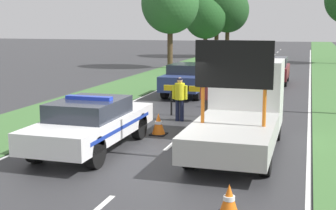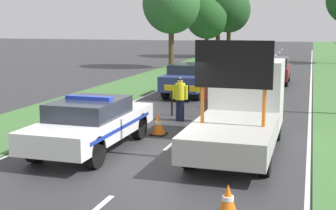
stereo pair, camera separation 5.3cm
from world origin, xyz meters
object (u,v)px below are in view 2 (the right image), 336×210
(queued_car_wagon_maroon, at_px, (274,70))
(work_truck, at_px, (242,108))
(traffic_cone_centre_front, at_px, (159,124))
(roadside_tree_mid_right, at_px, (219,1))
(queued_car_suv_grey, at_px, (228,61))
(police_car, at_px, (92,123))
(queued_car_hatch_blue, at_px, (189,78))
(roadside_tree_near_left, at_px, (229,10))
(road_barrier, at_px, (202,92))
(roadside_tree_mid_left, at_px, (171,4))
(roadside_tree_near_right, at_px, (207,16))
(traffic_cone_near_police, at_px, (214,103))
(traffic_cone_near_truck, at_px, (278,109))
(traffic_cone_behind_barrier, at_px, (228,201))
(pedestrian_civilian, at_px, (208,95))
(queued_car_sedan_black, at_px, (240,55))
(police_officer, at_px, (180,95))

(queued_car_wagon_maroon, bearing_deg, work_truck, 90.97)
(traffic_cone_centre_front, height_order, roadside_tree_mid_right, roadside_tree_mid_right)
(queued_car_suv_grey, bearing_deg, police_car, 90.21)
(queued_car_hatch_blue, height_order, queued_car_wagon_maroon, queued_car_hatch_blue)
(queued_car_hatch_blue, relative_size, roadside_tree_near_left, 0.63)
(work_truck, xyz_separation_m, traffic_cone_centre_front, (-2.67, 0.68, -0.78))
(work_truck, distance_m, roadside_tree_mid_right, 35.67)
(queued_car_suv_grey, xyz_separation_m, roadside_tree_mid_right, (-3.48, 14.04, 4.80))
(road_barrier, height_order, roadside_tree_mid_left, roadside_tree_mid_left)
(traffic_cone_centre_front, bearing_deg, queued_car_wagon_maroon, 80.06)
(road_barrier, relative_size, queued_car_suv_grey, 0.70)
(queued_car_suv_grey, bearing_deg, roadside_tree_near_right, -71.27)
(road_barrier, xyz_separation_m, queued_car_hatch_blue, (-1.78, 4.98, -0.13))
(traffic_cone_centre_front, height_order, roadside_tree_mid_left, roadside_tree_mid_left)
(road_barrier, xyz_separation_m, traffic_cone_near_police, (0.18, 1.23, -0.63))
(traffic_cone_near_truck, height_order, traffic_cone_behind_barrier, traffic_cone_behind_barrier)
(traffic_cone_behind_barrier, xyz_separation_m, roadside_tree_near_left, (-6.89, 40.00, 4.39))
(traffic_cone_centre_front, distance_m, roadside_tree_mid_left, 22.30)
(road_barrier, bearing_deg, roadside_tree_mid_right, 102.71)
(pedestrian_civilian, height_order, roadside_tree_mid_left, roadside_tree_mid_left)
(traffic_cone_centre_front, bearing_deg, queued_car_hatch_blue, 97.81)
(queued_car_sedan_black, bearing_deg, police_officer, 93.25)
(police_car, xyz_separation_m, queued_car_wagon_maroon, (3.62, 16.04, 0.02))
(queued_car_wagon_maroon, bearing_deg, queued_car_hatch_blue, 58.46)
(queued_car_wagon_maroon, distance_m, roadside_tree_mid_right, 21.87)
(police_officer, xyz_separation_m, queued_car_suv_grey, (-1.37, 17.70, -0.15))
(queued_car_wagon_maroon, relative_size, roadside_tree_mid_right, 0.49)
(police_car, bearing_deg, queued_car_sedan_black, 92.75)
(roadside_tree_near_left, xyz_separation_m, roadside_tree_near_right, (-1.96, -1.47, -0.56))
(pedestrian_civilian, xyz_separation_m, queued_car_hatch_blue, (-2.19, 5.81, -0.13))
(queued_car_wagon_maroon, height_order, queued_car_sedan_black, queued_car_sedan_black)
(queued_car_hatch_blue, xyz_separation_m, queued_car_wagon_maroon, (3.53, 5.76, -0.04))
(police_car, relative_size, work_truck, 0.91)
(traffic_cone_near_truck, height_order, roadside_tree_near_right, roadside_tree_near_right)
(traffic_cone_near_police, xyz_separation_m, traffic_cone_centre_front, (-0.86, -4.33, 0.02))
(queued_car_sedan_black, bearing_deg, road_barrier, 94.88)
(queued_car_hatch_blue, bearing_deg, police_car, 89.50)
(traffic_cone_centre_front, xyz_separation_m, queued_car_hatch_blue, (-1.11, 8.08, 0.49))
(work_truck, height_order, queued_car_wagon_maroon, work_truck)
(traffic_cone_near_police, xyz_separation_m, traffic_cone_behind_barrier, (2.29, -9.94, -0.01))
(queued_car_suv_grey, height_order, roadside_tree_mid_right, roadside_tree_mid_right)
(police_car, bearing_deg, queued_car_suv_grey, 92.87)
(traffic_cone_near_truck, relative_size, queued_car_wagon_maroon, 0.13)
(road_barrier, bearing_deg, roadside_tree_near_right, 104.78)
(police_officer, xyz_separation_m, roadside_tree_mid_right, (-4.85, 31.74, 4.65))
(traffic_cone_centre_front, bearing_deg, roadside_tree_mid_left, 105.60)
(police_officer, distance_m, queued_car_sedan_black, 23.43)
(pedestrian_civilian, relative_size, traffic_cone_near_police, 2.54)
(traffic_cone_near_police, distance_m, queued_car_suv_grey, 15.71)
(road_barrier, distance_m, roadside_tree_mid_left, 19.49)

